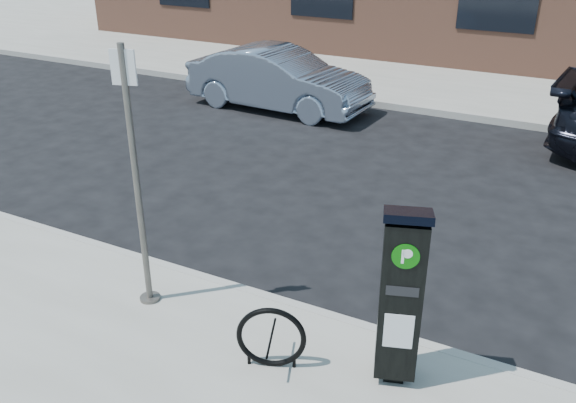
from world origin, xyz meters
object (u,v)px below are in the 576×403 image
Objects in this scene: sign_pole at (137,184)px; car_silver at (278,79)px; bike_rack at (271,338)px; parking_kiosk at (401,296)px.

car_silver is at bearing 90.84° from sign_pole.
sign_pole is at bearing 148.12° from bike_rack.
parking_kiosk is at bearing -15.96° from sign_pole.
bike_rack is at bearing -27.93° from sign_pole.
parking_kiosk is 1.30m from bike_rack.
sign_pole is 4.27× the size of bike_rack.
sign_pole reaches higher than bike_rack.
parking_kiosk is 2.88m from sign_pole.
sign_pole is at bearing 162.76° from parking_kiosk.
sign_pole reaches higher than parking_kiosk.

